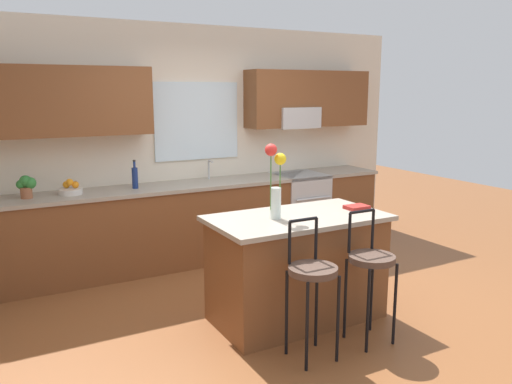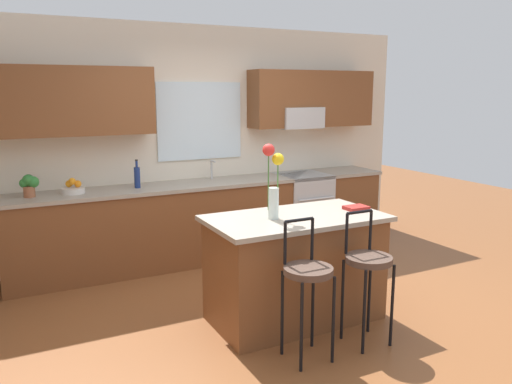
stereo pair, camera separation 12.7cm
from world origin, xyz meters
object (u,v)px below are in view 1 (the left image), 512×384
Objects in this scene: oven_range at (299,209)px; bottle_olive_oil at (135,177)px; fruit_bowl_oranges at (70,190)px; potted_plant_small at (26,185)px; kitchen_island at (297,267)px; flower_vase at (276,180)px; cookbook at (357,207)px; bar_stool_near at (312,276)px; bar_stool_middle at (371,264)px.

oven_range is 2.99× the size of bottle_olive_oil.
potted_plant_small reaches higher than fruit_bowl_oranges.
kitchen_island is 2.47m from fruit_bowl_oranges.
flower_vase is at bearing -128.18° from oven_range.
cookbook is (0.82, -0.05, -0.30)m from flower_vase.
bottle_olive_oil reaches higher than bar_stool_near.
kitchen_island is at bearing 113.83° from bar_stool_middle.
cookbook reaches higher than kitchen_island.
bar_stool_middle is at bearing -54.10° from fruit_bowl_oranges.
potted_plant_small is (-3.16, 0.02, 0.59)m from oven_range.
oven_range is 2.46m from flower_vase.
cookbook is 0.65× the size of bottle_olive_oil.
kitchen_island is 1.43× the size of bar_stool_middle.
flower_vase is 1.98m from bottle_olive_oil.
fruit_bowl_oranges is at bearing 129.27° from kitchen_island.
fruit_bowl_oranges is 1.05× the size of potted_plant_small.
bar_stool_near and bar_stool_middle have the same top height.
bottle_olive_oil is 1.35× the size of potted_plant_small.
flower_vase is at bearing 128.07° from bar_stool_middle.
fruit_bowl_oranges is at bearing 138.09° from cookbook.
potted_plant_small is at bearing 136.03° from kitchen_island.
cookbook is at bearing -3.19° from flower_vase.
flower_vase reaches higher than bar_stool_middle.
fruit_bowl_oranges reaches higher than bar_stool_middle.
flower_vase is 2.73× the size of potted_plant_small.
kitchen_island is 2.41× the size of flower_vase.
cookbook is at bearing -3.93° from kitchen_island.
potted_plant_small is at bearing 143.04° from cookbook.
kitchen_island is 7.47× the size of cookbook.
oven_range is 4.04× the size of potted_plant_small.
bar_stool_near is at bearing -113.83° from kitchen_island.
bottle_olive_oil is (-0.86, 1.87, 0.58)m from kitchen_island.
cookbook is at bearing -41.91° from fruit_bowl_oranges.
flower_vase reaches higher than oven_range.
flower_vase reaches higher than kitchen_island.
bottle_olive_oil reaches higher than cookbook.
kitchen_island is 4.85× the size of bottle_olive_oil.
bottle_olive_oil is (0.67, -0.00, 0.07)m from fruit_bowl_oranges.
bar_stool_near reaches higher than cookbook.
bar_stool_middle is (0.55, 0.00, 0.00)m from bar_stool_near.
bar_stool_near is at bearing 180.00° from bar_stool_middle.
bar_stool_middle is at bearing 0.00° from bar_stool_near.
flower_vase is at bearing -54.86° from fruit_bowl_oranges.
bar_stool_near is 1.09m from cookbook.
flower_vase is at bearing -47.30° from potted_plant_small.
bottle_olive_oil is (-2.09, 0.02, 0.58)m from oven_range.
flower_vase is 2.59× the size of fruit_bowl_oranges.
potted_plant_small is at bearing 123.68° from bar_stool_near.
bar_stool_near is at bearing -146.39° from cookbook.
bottle_olive_oil is (-1.46, 1.91, 0.11)m from cookbook.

